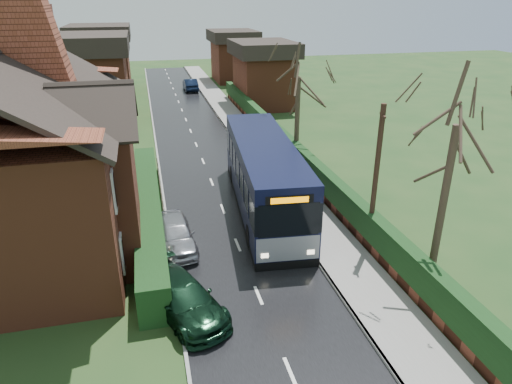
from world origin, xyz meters
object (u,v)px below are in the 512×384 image
object	(u,v)px
car_silver	(175,234)
telegraph_pole	(376,179)
bus	(264,177)
bus_stop_sign	(280,169)
brick_house	(29,151)
car_green	(183,298)

from	to	relation	value
car_silver	telegraph_pole	bearing A→B (deg)	-17.88
bus	bus_stop_sign	world-z (taller)	bus
brick_house	bus_stop_sign	size ratio (longest dim) A/B	4.73
bus_stop_sign	bus	bearing A→B (deg)	-131.96
car_silver	bus_stop_sign	xyz separation A→B (m)	(6.00, 3.48, 1.34)
car_green	bus_stop_sign	xyz separation A→B (m)	(6.10, 8.36, 1.37)
car_green	car_silver	bearing A→B (deg)	65.95
car_silver	car_green	world-z (taller)	car_silver
car_green	telegraph_pole	distance (m)	9.51
bus_stop_sign	telegraph_pole	bearing A→B (deg)	-40.44
bus	bus_stop_sign	size ratio (longest dim) A/B	4.06
car_silver	bus_stop_sign	distance (m)	7.07
car_silver	bus_stop_sign	bearing A→B (deg)	26.23
telegraph_pole	bus	bearing A→B (deg)	140.31
bus_stop_sign	car_green	bearing A→B (deg)	-101.38
car_silver	bus	bearing A→B (deg)	27.50
bus	telegraph_pole	size ratio (longest dim) A/B	1.88
bus	telegraph_pole	bearing A→B (deg)	-49.96
bus_stop_sign	telegraph_pole	distance (m)	6.34
bus	car_silver	xyz separation A→B (m)	(-5.00, -3.05, -1.16)
telegraph_pole	brick_house	bearing A→B (deg)	178.71
brick_house	car_green	bearing A→B (deg)	-50.72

